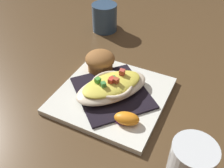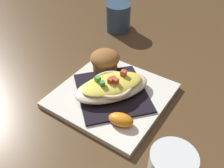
% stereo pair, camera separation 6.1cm
% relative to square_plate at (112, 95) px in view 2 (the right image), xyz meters
% --- Properties ---
extents(ground_plane, '(2.60, 2.60, 0.00)m').
position_rel_square_plate_xyz_m(ground_plane, '(0.00, 0.00, -0.01)').
color(ground_plane, brown).
extents(square_plate, '(0.27, 0.27, 0.01)m').
position_rel_square_plate_xyz_m(square_plate, '(0.00, 0.00, 0.00)').
color(square_plate, white).
rests_on(square_plate, ground_plane).
extents(folded_napkin, '(0.25, 0.24, 0.01)m').
position_rel_square_plate_xyz_m(folded_napkin, '(0.00, 0.00, 0.01)').
color(folded_napkin, black).
rests_on(folded_napkin, square_plate).
extents(gratin_dish, '(0.18, 0.21, 0.05)m').
position_rel_square_plate_xyz_m(gratin_dish, '(0.00, -0.00, 0.03)').
color(gratin_dish, beige).
rests_on(gratin_dish, folded_napkin).
extents(muffin, '(0.08, 0.08, 0.06)m').
position_rel_square_plate_xyz_m(muffin, '(0.07, -0.07, 0.04)').
color(muffin, '#945E2D').
rests_on(muffin, square_plate).
extents(orange_garnish, '(0.07, 0.05, 0.03)m').
position_rel_square_plate_xyz_m(orange_garnish, '(-0.07, 0.07, 0.02)').
color(orange_garnish, '#561363').
rests_on(orange_garnish, square_plate).
extents(coffee_mug, '(0.09, 0.11, 0.09)m').
position_rel_square_plate_xyz_m(coffee_mug, '(0.20, -0.30, 0.04)').
color(coffee_mug, '#324D6C').
rests_on(coffee_mug, ground_plane).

